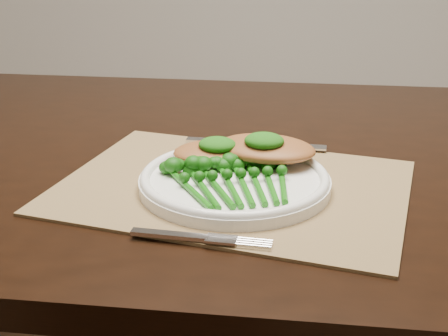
# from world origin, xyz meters

# --- Properties ---
(placemat) EXTENTS (0.52, 0.41, 0.00)m
(placemat) POSITION_xyz_m (-0.03, -0.15, 0.75)
(placemat) COLOR olive
(placemat) RESTS_ON dining_table
(dinner_plate) EXTENTS (0.26, 0.26, 0.02)m
(dinner_plate) POSITION_xyz_m (-0.02, -0.16, 0.77)
(dinner_plate) COLOR white
(dinner_plate) RESTS_ON placemat
(knife) EXTENTS (0.23, 0.02, 0.01)m
(knife) POSITION_xyz_m (-0.04, 0.01, 0.76)
(knife) COLOR silver
(knife) RESTS_ON placemat
(fork) EXTENTS (0.17, 0.02, 0.01)m
(fork) POSITION_xyz_m (-0.03, -0.32, 0.76)
(fork) COLOR silver
(fork) RESTS_ON placemat
(chicken_fillet_left) EXTENTS (0.15, 0.12, 0.03)m
(chicken_fillet_left) POSITION_xyz_m (-0.06, -0.10, 0.78)
(chicken_fillet_left) COLOR #97592C
(chicken_fillet_left) RESTS_ON dinner_plate
(chicken_fillet_right) EXTENTS (0.16, 0.12, 0.03)m
(chicken_fillet_right) POSITION_xyz_m (0.01, -0.10, 0.79)
(chicken_fillet_right) COLOR #97592C
(chicken_fillet_right) RESTS_ON dinner_plate
(pesto_dollop_left) EXTENTS (0.05, 0.05, 0.02)m
(pesto_dollop_left) POSITION_xyz_m (-0.06, -0.11, 0.80)
(pesto_dollop_left) COLOR #10470A
(pesto_dollop_left) RESTS_ON chicken_fillet_left
(pesto_dollop_right) EXTENTS (0.06, 0.05, 0.02)m
(pesto_dollop_right) POSITION_xyz_m (0.01, -0.11, 0.81)
(pesto_dollop_right) COLOR #10470A
(pesto_dollop_right) RESTS_ON chicken_fillet_right
(broccolini_bundle) EXTENTS (0.19, 0.20, 0.04)m
(broccolini_bundle) POSITION_xyz_m (-0.02, -0.20, 0.77)
(broccolini_bundle) COLOR #13610C
(broccolini_bundle) RESTS_ON dinner_plate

